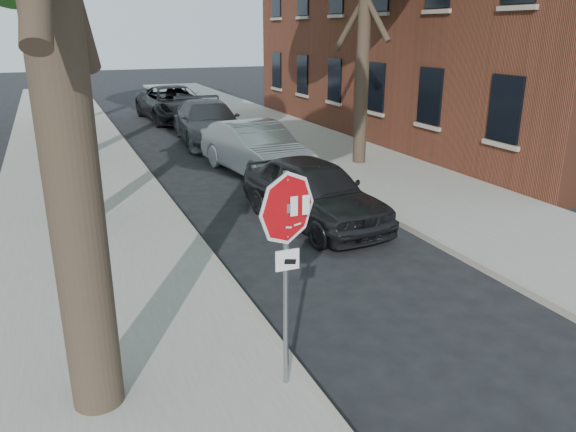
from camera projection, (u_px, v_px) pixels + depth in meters
name	position (u px, v px, depth m)	size (l,w,h in m)	color
ground	(338.00, 377.00, 7.03)	(120.00, 120.00, 0.00)	black
sidewalk_left	(74.00, 175.00, 16.59)	(4.00, 55.00, 0.12)	gray
sidewalk_right	(330.00, 152.00, 19.72)	(4.00, 55.00, 0.12)	gray
curb_left	(144.00, 168.00, 17.34)	(0.12, 55.00, 0.13)	#9E9384
curb_right	(276.00, 157.00, 18.96)	(0.12, 55.00, 0.13)	#9E9384
stop_sign	(287.00, 240.00, 6.14)	(0.76, 0.34, 2.61)	gray
car_a	(314.00, 191.00, 12.41)	(1.74, 4.33, 1.47)	black
car_b	(256.00, 149.00, 16.73)	(1.63, 4.68, 1.54)	#B5B7BE
car_c	(208.00, 122.00, 21.40)	(2.20, 5.41, 1.57)	#4E4F53
car_d	(174.00, 104.00, 26.56)	(2.69, 5.83, 1.62)	black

